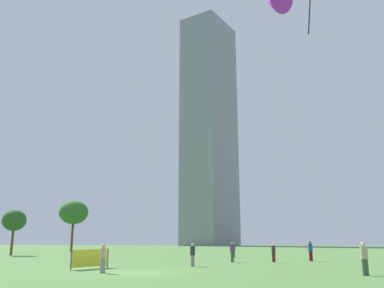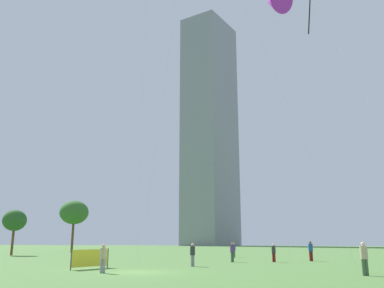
{
  "view_description": "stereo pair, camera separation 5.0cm",
  "coord_description": "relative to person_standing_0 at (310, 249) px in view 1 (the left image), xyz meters",
  "views": [
    {
      "loc": [
        9.69,
        -23.22,
        1.78
      ],
      "look_at": [
        1.35,
        6.74,
        9.17
      ],
      "focal_mm": 38.26,
      "sensor_mm": 36.0,
      "label": 1
    },
    {
      "loc": [
        9.74,
        -23.21,
        1.78
      ],
      "look_at": [
        1.35,
        6.74,
        9.17
      ],
      "focal_mm": 38.26,
      "sensor_mm": 36.0,
      "label": 2
    }
  ],
  "objects": [
    {
      "name": "person_standing_0",
      "position": [
        0.0,
        0.0,
        0.0
      ],
      "size": [
        0.39,
        0.39,
        1.77
      ],
      "rotation": [
        0.0,
        0.0,
        0.46
      ],
      "color": "maroon",
      "rests_on": "ground"
    },
    {
      "name": "park_tree_0",
      "position": [
        -36.49,
        5.34,
        3.31
      ],
      "size": [
        2.98,
        2.98,
        5.72
      ],
      "color": "brown",
      "rests_on": "ground"
    },
    {
      "name": "person_standing_4",
      "position": [
        -3.12,
        -2.67,
        -0.12
      ],
      "size": [
        0.35,
        0.35,
        1.56
      ],
      "rotation": [
        0.0,
        0.0,
        2.8
      ],
      "color": "maroon",
      "rests_on": "ground"
    },
    {
      "name": "person_standing_5",
      "position": [
        -8.18,
        6.34,
        -0.1
      ],
      "size": [
        0.36,
        0.36,
        1.6
      ],
      "rotation": [
        0.0,
        0.0,
        5.62
      ],
      "color": "#3F593F",
      "rests_on": "ground"
    },
    {
      "name": "person_standing_1",
      "position": [
        -11.48,
        -18.03,
        -0.1
      ],
      "size": [
        0.36,
        0.36,
        1.61
      ],
      "rotation": [
        0.0,
        0.0,
        3.52
      ],
      "color": "gray",
      "rests_on": "ground"
    },
    {
      "name": "event_banner",
      "position": [
        -14.02,
        -14.93,
        -0.34
      ],
      "size": [
        1.05,
        3.14,
        1.29
      ],
      "color": "#4C4C4C",
      "rests_on": "ground"
    },
    {
      "name": "person_standing_2",
      "position": [
        -8.26,
        -10.54,
        -0.09
      ],
      "size": [
        0.36,
        0.36,
        1.62
      ],
      "rotation": [
        0.0,
        0.0,
        4.12
      ],
      "color": "gray",
      "rests_on": "ground"
    },
    {
      "name": "distant_highrise_0",
      "position": [
        -36.41,
        116.87,
        45.32
      ],
      "size": [
        21.0,
        24.89,
        92.7
      ],
      "primitive_type": "cube",
      "rotation": [
        0.0,
        0.0,
        -0.3
      ],
      "color": "gray",
      "rests_on": "ground"
    },
    {
      "name": "park_tree_1",
      "position": [
        -37.03,
        20.17,
        5.3
      ],
      "size": [
        4.65,
        4.65,
        8.27
      ],
      "color": "brown",
      "rests_on": "ground"
    },
    {
      "name": "person_standing_3",
      "position": [
        -6.57,
        -3.74,
        -0.07
      ],
      "size": [
        0.37,
        0.37,
        1.66
      ],
      "rotation": [
        0.0,
        0.0,
        4.16
      ],
      "color": "#3F593F",
      "rests_on": "ground"
    },
    {
      "name": "person_standing_6",
      "position": [
        2.69,
        -15.84,
        -0.02
      ],
      "size": [
        0.39,
        0.39,
        1.74
      ],
      "rotation": [
        0.0,
        0.0,
        0.25
      ],
      "color": "#3F593F",
      "rests_on": "ground"
    },
    {
      "name": "ground",
      "position": [
        -9.79,
        -16.77,
        -1.02
      ],
      "size": [
        280.0,
        280.0,
        0.0
      ],
      "primitive_type": "plane",
      "color": "#4C7538"
    },
    {
      "name": "kite_flying_0",
      "position": [
        -1.73,
        -6.77,
        21.63
      ],
      "size": [
        3.72,
        3.96,
        24.21
      ],
      "color": "silver",
      "rests_on": "ground"
    }
  ]
}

